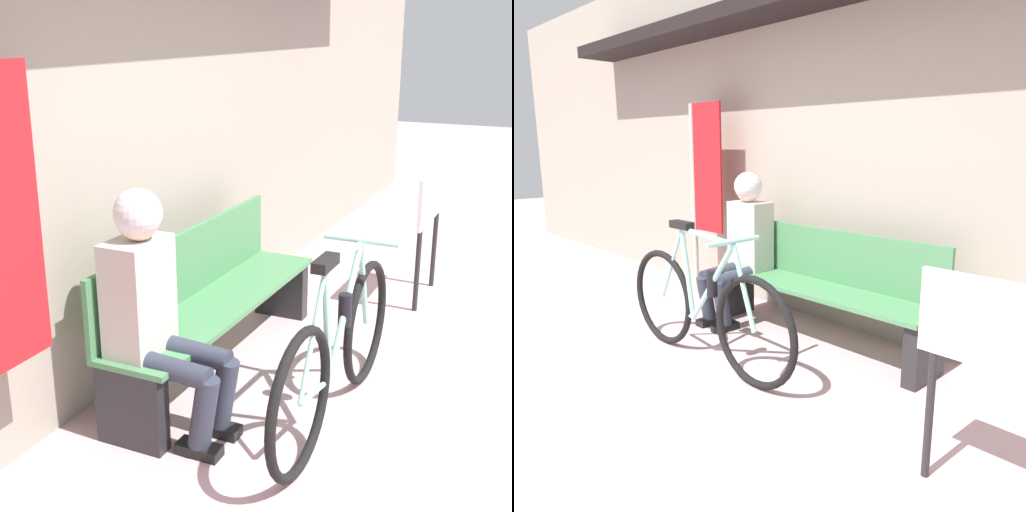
# 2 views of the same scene
# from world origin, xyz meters

# --- Properties ---
(storefront_wall) EXTENTS (12.00, 0.56, 3.20)m
(storefront_wall) POSITION_xyz_m (0.00, 2.44, 1.66)
(storefront_wall) COLOR #9E9384
(storefront_wall) RESTS_ON ground_plane
(park_bench_near) EXTENTS (1.91, 0.42, 0.83)m
(park_bench_near) POSITION_xyz_m (0.35, 2.03, 0.40)
(park_bench_near) COLOR #477F51
(park_bench_near) RESTS_ON ground_plane
(bicycle) EXTENTS (1.70, 0.40, 0.95)m
(bicycle) POSITION_xyz_m (0.07, 1.16, 0.38)
(bicycle) COLOR black
(bicycle) RESTS_ON ground_plane
(person_seated) EXTENTS (0.34, 0.59, 1.24)m
(person_seated) POSITION_xyz_m (-0.40, 1.93, 0.71)
(person_seated) COLOR #2D3342
(person_seated) RESTS_ON ground_plane
(signboard) EXTENTS (0.70, 0.04, 0.95)m
(signboard) POSITION_xyz_m (2.00, 1.14, 0.69)
(signboard) COLOR #232326
(signboard) RESTS_ON ground_plane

